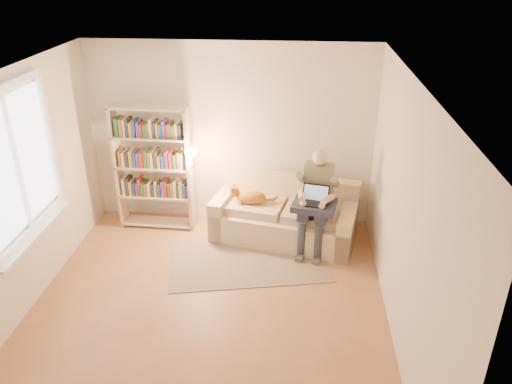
# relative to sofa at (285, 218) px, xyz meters

# --- Properties ---
(floor) EXTENTS (4.50, 4.50, 0.00)m
(floor) POSITION_rel_sofa_xyz_m (-0.80, -1.74, -0.30)
(floor) COLOR #956644
(floor) RESTS_ON ground
(ceiling) EXTENTS (4.00, 4.50, 0.02)m
(ceiling) POSITION_rel_sofa_xyz_m (-0.80, -1.74, 2.30)
(ceiling) COLOR white
(ceiling) RESTS_ON wall_back
(wall_left) EXTENTS (0.02, 4.50, 2.60)m
(wall_left) POSITION_rel_sofa_xyz_m (-2.80, -1.74, 1.00)
(wall_left) COLOR silver
(wall_left) RESTS_ON floor
(wall_right) EXTENTS (0.02, 4.50, 2.60)m
(wall_right) POSITION_rel_sofa_xyz_m (1.20, -1.74, 1.00)
(wall_right) COLOR silver
(wall_right) RESTS_ON floor
(wall_back) EXTENTS (4.00, 0.02, 2.60)m
(wall_back) POSITION_rel_sofa_xyz_m (-0.80, 0.51, 1.00)
(wall_back) COLOR silver
(wall_back) RESTS_ON floor
(window) EXTENTS (0.12, 1.52, 1.69)m
(window) POSITION_rel_sofa_xyz_m (-2.75, -1.54, 1.08)
(window) COLOR white
(window) RESTS_ON wall_left
(sofa) EXTENTS (2.07, 1.25, 0.82)m
(sofa) POSITION_rel_sofa_xyz_m (0.00, 0.00, 0.00)
(sofa) COLOR beige
(sofa) RESTS_ON floor
(person) EXTENTS (0.48, 0.65, 1.37)m
(person) POSITION_rel_sofa_xyz_m (0.41, -0.24, 0.47)
(person) COLOR gray
(person) RESTS_ON sofa
(cat) EXTENTS (0.63, 0.29, 0.23)m
(cat) POSITION_rel_sofa_xyz_m (-0.48, -0.02, 0.32)
(cat) COLOR orange
(cat) RESTS_ON sofa
(blanket) EXTENTS (0.62, 0.54, 0.08)m
(blanket) POSITION_rel_sofa_xyz_m (0.35, -0.35, 0.40)
(blanket) COLOR #242B3F
(blanket) RESTS_ON person
(laptop) EXTENTS (0.38, 0.33, 0.29)m
(laptop) POSITION_rel_sofa_xyz_m (0.35, -0.34, 0.49)
(laptop) COLOR black
(laptop) RESTS_ON blanket
(bookshelf) EXTENTS (1.20, 0.36, 1.81)m
(bookshelf) POSITION_rel_sofa_xyz_m (-1.84, 0.16, 0.70)
(bookshelf) COLOR beige
(bookshelf) RESTS_ON floor
(rug) EXTENTS (2.23, 1.58, 0.01)m
(rug) POSITION_rel_sofa_xyz_m (-0.44, -0.66, -0.29)
(rug) COLOR gray
(rug) RESTS_ON floor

